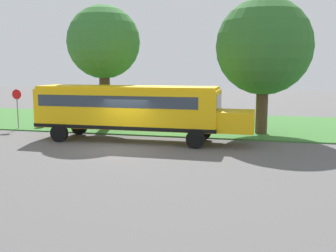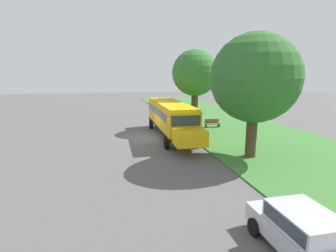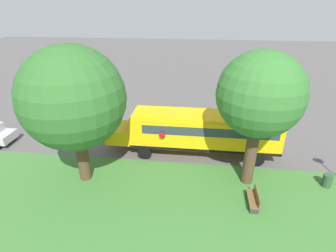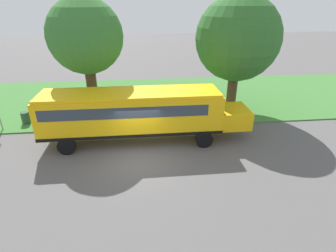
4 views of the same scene
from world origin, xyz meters
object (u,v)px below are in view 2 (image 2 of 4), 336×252
Objects in this scene: school_bus at (171,116)px; car_silver_nearest at (306,233)px; stop_sign at (172,106)px; park_bench at (212,123)px; oak_tree_beside_bus at (195,74)px; oak_tree_roadside_mid at (256,77)px; trash_bin at (182,117)px.

school_bus is 16.94m from car_silver_nearest.
school_bus reaches higher than stop_sign.
park_bench is (-3.06, 5.95, -1.26)m from stop_sign.
car_silver_nearest is at bearing 82.02° from oak_tree_beside_bus.
oak_tree_beside_bus is at bearing -135.96° from school_bus.
car_silver_nearest reaches higher than park_bench.
park_bench is (-2.04, 0.09, -5.26)m from oak_tree_beside_bus.
oak_tree_beside_bus is 10.35m from oak_tree_roadside_mid.
car_silver_nearest is at bearing 86.03° from stop_sign.
park_bench is at bearing -103.67° from car_silver_nearest.
oak_tree_roadside_mid is (-4.17, 7.15, 3.64)m from school_bus.
trash_bin is (0.11, -4.64, -5.28)m from oak_tree_beside_bus.
oak_tree_roadside_mid is at bearing 120.23° from school_bus.
stop_sign reaches higher than trash_bin.
trash_bin is at bearing -65.58° from park_bench.
trash_bin is (-3.16, -7.81, -1.47)m from school_bus.
trash_bin is at bearing -86.16° from oak_tree_roadside_mid.
oak_tree_roadside_mid is 16.73m from stop_sign.
school_bus is 4.53× the size of stop_sign.
oak_tree_roadside_mid is (-3.71, -9.75, 4.69)m from car_silver_nearest.
park_bench is at bearing -149.98° from school_bus.
car_silver_nearest is 0.52× the size of oak_tree_roadside_mid.
trash_bin is (2.15, -4.74, -0.02)m from park_bench.
school_bus is at bearing 75.96° from stop_sign.
stop_sign is (-1.80, -25.92, 0.86)m from car_silver_nearest.
stop_sign is (1.91, -16.17, -3.83)m from oak_tree_roadside_mid.
stop_sign is at bearing -53.29° from trash_bin.
stop_sign is 1.99m from trash_bin.
trash_bin is (-2.71, -24.70, -0.43)m from car_silver_nearest.
park_bench is 5.20m from trash_bin.
car_silver_nearest is 11.44m from oak_tree_roadside_mid.
oak_tree_roadside_mid is 3.09× the size of stop_sign.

